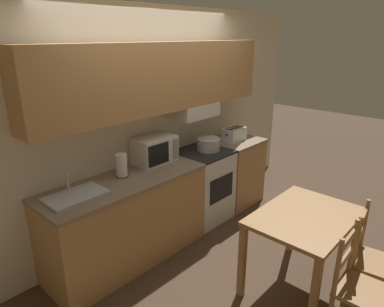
# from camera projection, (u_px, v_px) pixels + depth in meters

# --- Properties ---
(ground_plane) EXTENTS (16.00, 16.00, 0.00)m
(ground_plane) POSITION_uv_depth(u_px,v_px,m) (157.00, 224.00, 4.29)
(ground_plane) COLOR #4C3828
(wall_back) EXTENTS (5.41, 0.38, 2.55)m
(wall_back) POSITION_uv_depth(u_px,v_px,m) (157.00, 102.00, 3.75)
(wall_back) COLOR silver
(wall_back) RESTS_ON ground_plane
(lower_counter_main) EXTENTS (1.72, 0.64, 0.90)m
(lower_counter_main) POSITION_uv_depth(u_px,v_px,m) (127.00, 220.00, 3.49)
(lower_counter_main) COLOR tan
(lower_counter_main) RESTS_ON ground_plane
(lower_counter_right_stub) EXTENTS (0.68, 0.64, 0.90)m
(lower_counter_right_stub) POSITION_uv_depth(u_px,v_px,m) (233.00, 171.00, 4.76)
(lower_counter_right_stub) COLOR tan
(lower_counter_right_stub) RESTS_ON ground_plane
(stove_range) EXTENTS (0.61, 0.61, 0.90)m
(stove_range) POSITION_uv_depth(u_px,v_px,m) (202.00, 185.00, 4.31)
(stove_range) COLOR silver
(stove_range) RESTS_ON ground_plane
(cooking_pot) EXTENTS (0.37, 0.29, 0.15)m
(cooking_pot) POSITION_uv_depth(u_px,v_px,m) (208.00, 144.00, 4.17)
(cooking_pot) COLOR #B7BABF
(cooking_pot) RESTS_ON stove_range
(microwave) EXTENTS (0.46, 0.30, 0.29)m
(microwave) POSITION_uv_depth(u_px,v_px,m) (155.00, 150.00, 3.75)
(microwave) COLOR silver
(microwave) RESTS_ON lower_counter_main
(toaster) EXTENTS (0.33, 0.19, 0.18)m
(toaster) POSITION_uv_depth(u_px,v_px,m) (234.00, 134.00, 4.54)
(toaster) COLOR silver
(toaster) RESTS_ON lower_counter_right_stub
(sink_basin) EXTENTS (0.51, 0.32, 0.25)m
(sink_basin) POSITION_uv_depth(u_px,v_px,m) (76.00, 195.00, 2.98)
(sink_basin) COLOR #B7BABF
(sink_basin) RESTS_ON lower_counter_main
(paper_towel_roll) EXTENTS (0.13, 0.13, 0.23)m
(paper_towel_roll) POSITION_uv_depth(u_px,v_px,m) (121.00, 165.00, 3.39)
(paper_towel_roll) COLOR black
(paper_towel_roll) RESTS_ON lower_counter_main
(dining_table) EXTENTS (1.00, 0.73, 0.76)m
(dining_table) POSITION_uv_depth(u_px,v_px,m) (304.00, 226.00, 3.02)
(dining_table) COLOR #9E7042
(dining_table) RESTS_ON ground_plane
(chair_left_of_table) EXTENTS (0.39, 0.39, 0.92)m
(chair_left_of_table) POSITION_uv_depth(u_px,v_px,m) (360.00, 290.00, 2.53)
(chair_left_of_table) COLOR #9E7042
(chair_left_of_table) RESTS_ON ground_plane
(chair_right_of_table) EXTENTS (0.43, 0.43, 0.92)m
(chair_right_of_table) POSITION_uv_depth(u_px,v_px,m) (374.00, 263.00, 2.84)
(chair_right_of_table) COLOR #9E7042
(chair_right_of_table) RESTS_ON ground_plane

